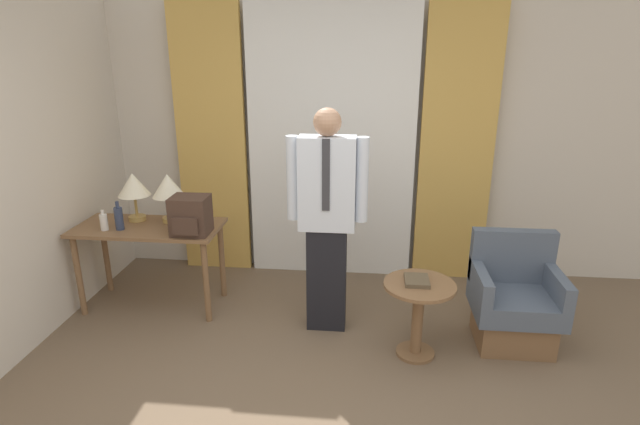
% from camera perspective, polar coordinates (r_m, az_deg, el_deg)
% --- Properties ---
extents(wall_back, '(10.00, 0.06, 2.70)m').
position_cam_1_polar(wall_back, '(4.85, 1.42, 8.66)').
color(wall_back, beige).
rests_on(wall_back, ground_plane).
extents(curtain_sheer_center, '(1.57, 0.06, 2.58)m').
position_cam_1_polar(curtain_sheer_center, '(4.73, 1.29, 7.68)').
color(curtain_sheer_center, white).
rests_on(curtain_sheer_center, ground_plane).
extents(curtain_drape_left, '(0.67, 0.06, 2.58)m').
position_cam_1_polar(curtain_drape_left, '(4.96, -12.29, 7.75)').
color(curtain_drape_left, gold).
rests_on(curtain_drape_left, ground_plane).
extents(curtain_drape_right, '(0.67, 0.06, 2.58)m').
position_cam_1_polar(curtain_drape_right, '(4.79, 15.35, 7.15)').
color(curtain_drape_right, gold).
rests_on(curtain_drape_right, ground_plane).
extents(desk, '(1.21, 0.57, 0.74)m').
position_cam_1_polar(desk, '(4.47, -18.90, -2.77)').
color(desk, brown).
rests_on(desk, ground_plane).
extents(table_lamp_left, '(0.27, 0.27, 0.42)m').
position_cam_1_polar(table_lamp_left, '(4.53, -20.54, 2.81)').
color(table_lamp_left, tan).
rests_on(table_lamp_left, desk).
extents(table_lamp_right, '(0.27, 0.27, 0.42)m').
position_cam_1_polar(table_lamp_right, '(4.40, -16.97, 2.76)').
color(table_lamp_right, tan).
rests_on(table_lamp_right, desk).
extents(bottle_near_edge, '(0.06, 0.06, 0.17)m').
position_cam_1_polar(bottle_near_edge, '(4.45, -23.48, -0.97)').
color(bottle_near_edge, silver).
rests_on(bottle_near_edge, desk).
extents(bottle_by_lamp, '(0.07, 0.07, 0.24)m').
position_cam_1_polar(bottle_by_lamp, '(4.40, -22.00, -0.58)').
color(bottle_by_lamp, '#2D3851').
rests_on(bottle_by_lamp, desk).
extents(backpack, '(0.29, 0.27, 0.31)m').
position_cam_1_polar(backpack, '(4.10, -14.59, -0.35)').
color(backpack, '#422D23').
rests_on(backpack, desk).
extents(person, '(0.61, 0.21, 1.76)m').
position_cam_1_polar(person, '(3.78, 0.80, -0.18)').
color(person, black).
rests_on(person, ground_plane).
extents(armchair, '(0.63, 0.55, 0.84)m').
position_cam_1_polar(armchair, '(4.12, 21.27, -9.66)').
color(armchair, brown).
rests_on(armchair, ground_plane).
extents(side_table, '(0.51, 0.51, 0.58)m').
position_cam_1_polar(side_table, '(3.72, 11.16, -10.57)').
color(side_table, brown).
rests_on(side_table, ground_plane).
extents(book, '(0.17, 0.20, 0.03)m').
position_cam_1_polar(book, '(3.65, 11.00, -7.63)').
color(book, brown).
rests_on(book, side_table).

